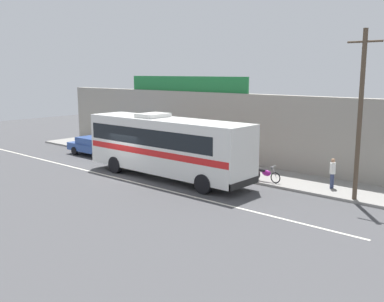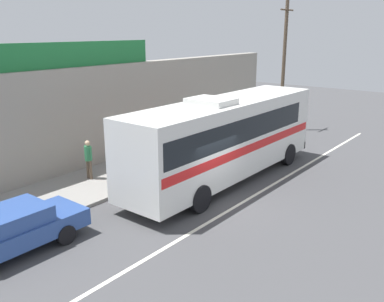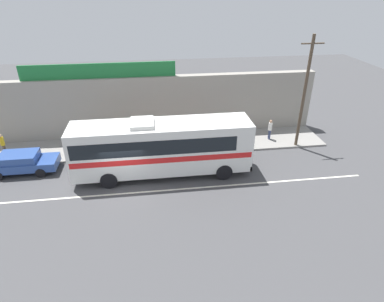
# 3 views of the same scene
# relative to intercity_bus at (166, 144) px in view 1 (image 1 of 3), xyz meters

# --- Properties ---
(ground_plane) EXTENTS (70.00, 70.00, 0.00)m
(ground_plane) POSITION_rel_intercity_bus_xyz_m (-2.33, -1.15, -2.07)
(ground_plane) COLOR #444447
(sidewalk_slab) EXTENTS (30.00, 3.60, 0.14)m
(sidewalk_slab) POSITION_rel_intercity_bus_xyz_m (-2.33, 4.05, -2.00)
(sidewalk_slab) COLOR gray
(sidewalk_slab) RESTS_ON ground_plane
(storefront_facade) EXTENTS (30.00, 0.70, 4.80)m
(storefront_facade) POSITION_rel_intercity_bus_xyz_m (-2.33, 6.20, 0.33)
(storefront_facade) COLOR gray
(storefront_facade) RESTS_ON ground_plane
(storefront_billboard) EXTENTS (11.23, 0.12, 1.10)m
(storefront_billboard) POSITION_rel_intercity_bus_xyz_m (-4.06, 6.20, 3.28)
(storefront_billboard) COLOR #1E7538
(storefront_billboard) RESTS_ON storefront_facade
(road_center_stripe) EXTENTS (30.00, 0.14, 0.01)m
(road_center_stripe) POSITION_rel_intercity_bus_xyz_m (-2.33, -1.95, -2.06)
(road_center_stripe) COLOR silver
(road_center_stripe) RESTS_ON ground_plane
(intercity_bus) EXTENTS (11.18, 2.65, 3.78)m
(intercity_bus) POSITION_rel_intercity_bus_xyz_m (0.00, 0.00, 0.00)
(intercity_bus) COLOR silver
(intercity_bus) RESTS_ON ground_plane
(parked_car) EXTENTS (4.48, 1.83, 1.37)m
(parked_car) POSITION_rel_intercity_bus_xyz_m (-9.07, 1.44, -1.33)
(parked_car) COLOR #2D4C93
(parked_car) RESTS_ON ground_plane
(utility_pole) EXTENTS (1.60, 0.22, 8.03)m
(utility_pole) POSITION_rel_intercity_bus_xyz_m (10.31, 2.54, 2.23)
(utility_pole) COLOR brown
(utility_pole) RESTS_ON sidewalk_slab
(motorcycle_green) EXTENTS (1.86, 0.56, 0.94)m
(motorcycle_green) POSITION_rel_intercity_bus_xyz_m (3.80, 2.77, -1.50)
(motorcycle_green) COLOR black
(motorcycle_green) RESTS_ON sidewalk_slab
(motorcycle_black) EXTENTS (1.92, 0.56, 0.94)m
(motorcycle_black) POSITION_rel_intercity_bus_xyz_m (5.15, 2.70, -1.50)
(motorcycle_black) COLOR black
(motorcycle_black) RESTS_ON sidewalk_slab
(pedestrian_by_curb) EXTENTS (0.30, 0.48, 1.62)m
(pedestrian_by_curb) POSITION_rel_intercity_bus_xyz_m (-11.00, 3.81, -0.99)
(pedestrian_by_curb) COLOR brown
(pedestrian_by_curb) RESTS_ON sidewalk_slab
(pedestrian_near_shop) EXTENTS (0.30, 0.48, 1.72)m
(pedestrian_near_shop) POSITION_rel_intercity_bus_xyz_m (-3.77, 4.51, -0.92)
(pedestrian_near_shop) COLOR brown
(pedestrian_near_shop) RESTS_ON sidewalk_slab
(pedestrian_far_left) EXTENTS (0.30, 0.48, 1.61)m
(pedestrian_far_left) POSITION_rel_intercity_bus_xyz_m (8.62, 3.77, -1.00)
(pedestrian_far_left) COLOR navy
(pedestrian_far_left) RESTS_ON sidewalk_slab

